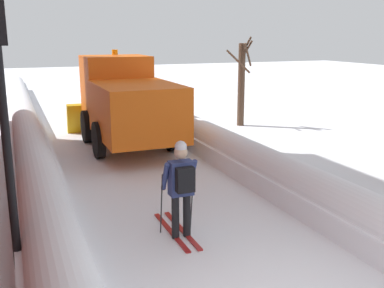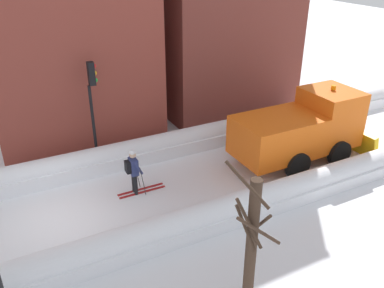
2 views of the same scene
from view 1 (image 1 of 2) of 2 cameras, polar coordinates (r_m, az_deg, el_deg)
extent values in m
plane|color=white|center=(15.07, -9.83, -0.34)|extent=(80.00, 80.00, 0.00)
cube|color=white|center=(14.70, -19.93, -0.19)|extent=(1.10, 36.00, 0.56)
cylinder|color=white|center=(14.64, -20.02, 0.88)|extent=(0.90, 34.20, 0.90)
cube|color=white|center=(15.76, -0.48, 1.35)|extent=(1.10, 36.00, 0.47)
cylinder|color=white|center=(15.71, -0.48, 2.19)|extent=(0.90, 34.20, 0.90)
cube|color=orange|center=(13.57, -7.01, 4.26)|extent=(2.30, 3.40, 1.60)
cube|color=orange|center=(16.12, -9.59, 6.91)|extent=(2.20, 2.00, 2.30)
cube|color=black|center=(17.00, -10.38, 8.93)|extent=(1.85, 0.06, 1.01)
cube|color=gold|center=(17.60, -10.40, 3.48)|extent=(3.20, 0.46, 1.13)
cylinder|color=orange|center=(16.02, -9.77, 11.42)|extent=(0.20, 0.20, 0.18)
cylinder|color=black|center=(15.80, -13.25, 2.19)|extent=(0.25, 1.10, 1.10)
cylinder|color=black|center=(16.30, -5.24, 2.84)|extent=(0.25, 1.10, 1.10)
cylinder|color=black|center=(13.68, -11.78, 0.51)|extent=(0.25, 1.10, 1.10)
cylinder|color=black|center=(14.25, -2.66, 1.31)|extent=(0.25, 1.10, 1.10)
cylinder|color=black|center=(8.19, -2.12, -9.23)|extent=(0.14, 0.14, 0.82)
cylinder|color=black|center=(8.26, -0.66, -9.01)|extent=(0.14, 0.14, 0.82)
cube|color=navy|center=(7.97, -1.42, -4.34)|extent=(0.42, 0.26, 0.62)
cube|color=black|center=(7.78, -0.87, -4.57)|extent=(0.32, 0.16, 0.44)
sphere|color=tan|center=(7.84, -1.44, -1.07)|extent=(0.24, 0.24, 0.24)
sphere|color=silver|center=(7.81, -1.44, -0.37)|extent=(0.22, 0.22, 0.22)
cylinder|color=navy|center=(7.97, -3.43, -4.14)|extent=(0.09, 0.33, 0.56)
cylinder|color=navy|center=(8.14, 0.05, -3.72)|extent=(0.09, 0.33, 0.56)
cube|color=maroon|center=(8.56, -2.68, -11.06)|extent=(0.09, 1.80, 0.03)
cube|color=maroon|center=(8.63, -1.27, -10.84)|extent=(0.09, 1.80, 0.03)
cylinder|color=#262628|center=(8.25, -3.91, -7.64)|extent=(0.02, 0.19, 1.19)
cylinder|color=#262628|center=(8.44, -0.01, -7.10)|extent=(0.02, 0.19, 1.19)
cylinder|color=black|center=(6.74, -22.16, -3.45)|extent=(0.12, 0.12, 3.46)
cylinder|color=#4C3627|center=(18.25, 6.27, 7.44)|extent=(0.28, 0.28, 3.28)
cylinder|color=#4C3627|center=(18.30, 6.77, 12.01)|extent=(0.30, 0.58, 0.91)
cylinder|color=#4C3627|center=(17.83, 5.88, 10.39)|extent=(0.64, 0.94, 0.91)
cylinder|color=#4C3627|center=(18.06, 7.12, 11.18)|extent=(0.62, 0.54, 0.94)
cylinder|color=#4C3627|center=(18.29, 6.95, 11.75)|extent=(0.19, 0.70, 0.77)
camera|label=2|loc=(16.00, 60.71, 24.65)|focal=38.00mm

